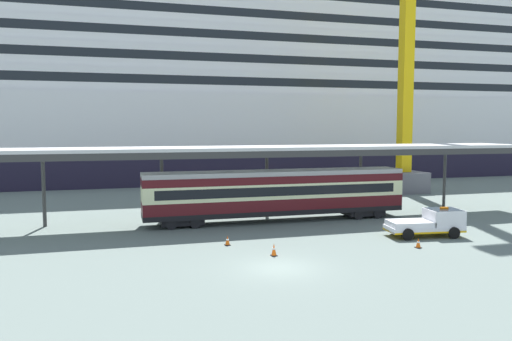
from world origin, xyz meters
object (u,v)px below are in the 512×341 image
Objects in this scene: dockside_crane at (414,16)px; quay_bollard at (446,225)px; traffic_cone_near at (418,243)px; traffic_cone_mid at (274,250)px; traffic_cone_far at (227,240)px; cruise_ship at (283,89)px; service_truck at (431,222)px; train_carriage at (276,193)px.

dockside_crane is 63.75× the size of quay_bollard.
traffic_cone_near is 0.66× the size of quay_bollard.
traffic_cone_far is at bearing 122.21° from traffic_cone_mid.
traffic_cone_mid is (-16.64, -47.42, -13.25)m from cruise_ship.
dockside_crane reaches higher than service_truck.
train_carriage is 12.51m from traffic_cone_near.
service_truck is 7.17× the size of traffic_cone_mid.
traffic_cone_near is at bearing -3.75° from traffic_cone_mid.
train_carriage is 22.10× the size of quay_bollard.
dockside_crane is 30.15m from quay_bollard.
service_truck is 8.40× the size of traffic_cone_far.
cruise_ship is at bearing 107.16° from dockside_crane.
traffic_cone_far is at bearing 175.27° from service_truck.
train_carriage is at bearing 71.23° from traffic_cone_mid.
traffic_cone_far is at bearing -142.59° from dockside_crane.
cruise_ship is at bearing 70.66° from traffic_cone_mid.
quay_bollard is (13.93, 2.86, 0.14)m from traffic_cone_mid.
service_truck is 5.63× the size of quay_bollard.
quay_bollard reaches higher than traffic_cone_near.
dockside_crane is at bearing 60.66° from service_truck.
cruise_ship reaches higher than traffic_cone_far.
train_carriage is 33.46× the size of traffic_cone_near.
quay_bollard is (-10.16, -20.45, -19.69)m from dockside_crane.
traffic_cone_near is 9.36m from traffic_cone_mid.
traffic_cone_near is 12.07m from traffic_cone_far.
cruise_ship is at bearing 84.37° from service_truck.
cruise_ship is 47.24m from service_truck.
train_carriage is at bearing 144.67° from quay_bollard.
service_truck is at bearing -43.16° from train_carriage.
service_truck is at bearing -95.63° from cruise_ship.
cruise_ship is 32.09× the size of service_truck.
traffic_cone_mid is at bearing -168.38° from quay_bollard.
cruise_ship is 41.01m from train_carriage.
traffic_cone_mid is 0.79× the size of quay_bollard.
dockside_crane is at bearing 58.36° from traffic_cone_near.
service_truck is at bearing -157.08° from quay_bollard.
quay_bollard is (-2.71, -44.56, -13.11)m from cruise_ship.
service_truck is at bearing -119.34° from dockside_crane.
service_truck is 12.37m from traffic_cone_mid.
cruise_ship reaches higher than service_truck.
train_carriage reaches higher than service_truck.
train_carriage is 11.98m from service_truck.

